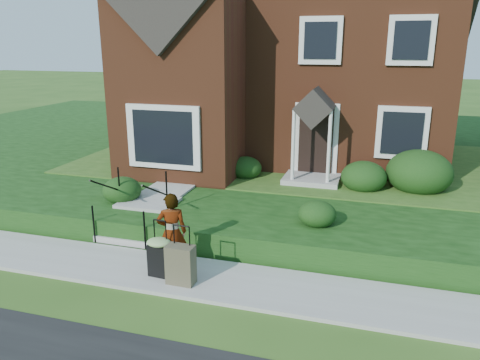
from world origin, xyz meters
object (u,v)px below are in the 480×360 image
at_px(woman, 172,232).
at_px(suitcase_olive, 181,265).
at_px(suitcase_black, 159,255).
at_px(front_steps, 140,215).

distance_m(woman, suitcase_olive, 0.74).
distance_m(suitcase_black, suitcase_olive, 0.55).
bearing_deg(woman, front_steps, -69.83).
distance_m(woman, suitcase_black, 0.50).
xyz_separation_m(front_steps, suitcase_black, (1.52, -2.03, 0.06)).
bearing_deg(woman, suitcase_black, 39.78).
bearing_deg(suitcase_black, suitcase_olive, -13.16).
xyz_separation_m(front_steps, suitcase_olive, (2.04, -2.19, -0.01)).
height_order(woman, suitcase_black, woman).
bearing_deg(suitcase_black, front_steps, 130.99).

